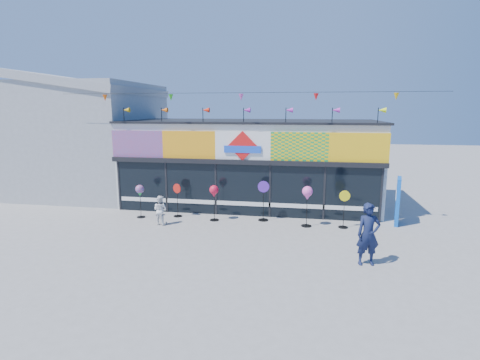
% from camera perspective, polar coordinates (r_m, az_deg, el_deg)
% --- Properties ---
extents(ground, '(80.00, 80.00, 0.00)m').
position_cam_1_polar(ground, '(13.48, -2.00, -9.42)').
color(ground, gray).
rests_on(ground, ground).
extents(kite_shop, '(16.00, 5.70, 5.31)m').
position_cam_1_polar(kite_shop, '(18.69, 1.67, 2.78)').
color(kite_shop, silver).
rests_on(kite_shop, ground).
extents(neighbour_building, '(8.18, 7.20, 6.87)m').
position_cam_1_polar(neighbour_building, '(23.16, -23.38, 6.33)').
color(neighbour_building, '#A0A2A5').
rests_on(neighbour_building, ground).
extents(blue_sign, '(0.35, 0.97, 1.93)m').
position_cam_1_polar(blue_sign, '(16.53, 22.90, -2.97)').
color(blue_sign, blue).
rests_on(blue_sign, ground).
extents(spinner_0, '(0.37, 0.37, 1.44)m').
position_cam_1_polar(spinner_0, '(16.67, -15.02, -1.70)').
color(spinner_0, black).
rests_on(spinner_0, ground).
extents(spinner_1, '(0.39, 0.37, 1.46)m').
position_cam_1_polar(spinner_1, '(16.55, -9.53, -2.92)').
color(spinner_1, black).
rests_on(spinner_1, ground).
extents(spinner_2, '(0.38, 0.38, 1.52)m').
position_cam_1_polar(spinner_2, '(15.69, -3.98, -1.89)').
color(spinner_2, black).
rests_on(spinner_2, ground).
extents(spinner_3, '(0.48, 0.43, 1.70)m').
position_cam_1_polar(spinner_3, '(15.75, 3.58, -3.03)').
color(spinner_3, black).
rests_on(spinner_3, ground).
extents(spinner_4, '(0.42, 0.42, 1.65)m').
position_cam_1_polar(spinner_4, '(15.08, 10.23, -2.16)').
color(spinner_4, black).
rests_on(spinner_4, ground).
extents(spinner_5, '(0.42, 0.38, 1.51)m').
position_cam_1_polar(spinner_5, '(15.36, 15.57, -4.16)').
color(spinner_5, black).
rests_on(spinner_5, ground).
extents(adult_man, '(0.77, 0.57, 1.91)m').
position_cam_1_polar(adult_man, '(11.96, 18.96, -7.85)').
color(adult_man, '#131B3C').
rests_on(adult_man, ground).
extents(child, '(0.66, 0.49, 1.21)m').
position_cam_1_polar(child, '(15.61, -12.05, -4.49)').
color(child, white).
rests_on(child, ground).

